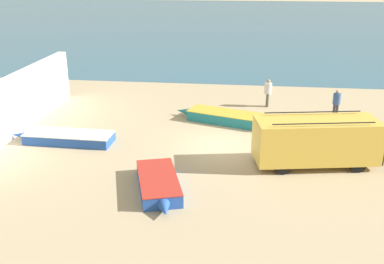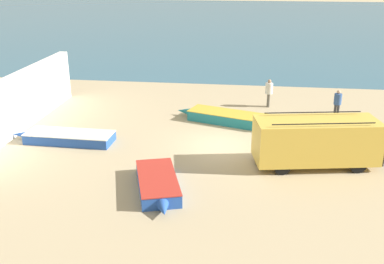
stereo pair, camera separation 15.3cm
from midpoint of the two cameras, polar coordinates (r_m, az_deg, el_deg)
ground_plane at (r=22.43m, az=3.66°, el=-1.74°), size 200.00×200.00×0.00m
sea_water at (r=73.22m, az=6.21°, el=13.88°), size 120.00×80.00×0.01m
harbor_wall at (r=25.83m, az=-21.43°, el=3.50°), size 0.50×12.99×3.07m
parked_van at (r=20.58m, az=15.32°, el=-1.02°), size 5.70×2.90×2.27m
fishing_rowboat_0 at (r=25.68m, az=4.12°, el=1.90°), size 5.66×2.88×0.59m
fishing_rowboat_1 at (r=23.61m, az=-15.80°, el=-0.67°), size 5.40×1.66×0.51m
fishing_rowboat_2 at (r=18.06m, az=-4.51°, el=-6.61°), size 2.47×4.31×0.55m
fisherman_0 at (r=28.60m, az=9.47°, el=5.24°), size 0.46×0.46×1.76m
fisherman_1 at (r=27.53m, az=17.73°, el=3.78°), size 0.44×0.44×1.66m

